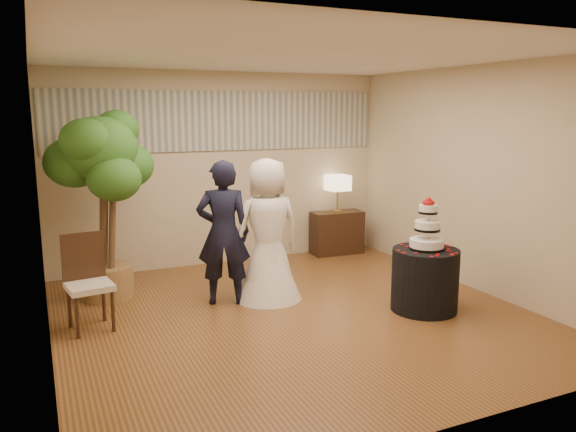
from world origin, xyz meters
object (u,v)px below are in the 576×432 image
ficus_tree (103,204)px  side_chair (89,283)px  bride (267,229)px  wedding_cake (427,224)px  cake_table (425,280)px  groom (223,233)px  console (337,233)px  table_lamp (337,193)px

ficus_tree → side_chair: 1.22m
bride → wedding_cake: 1.85m
cake_table → side_chair: 3.64m
bride → side_chair: bride is taller
groom → side_chair: bearing=27.4°
wedding_cake → side_chair: bearing=164.8°
bride → side_chair: 2.09m
ficus_tree → side_chair: ficus_tree is taller
console → side_chair: side_chair is taller
console → table_lamp: 0.63m
side_chair → groom: bearing=-0.1°
wedding_cake → side_chair: 3.68m
table_lamp → ficus_tree: (-3.59, -0.73, 0.19)m
groom → bride: size_ratio=1.00×
bride → console: bearing=-141.5°
cake_table → console: bearing=82.2°
wedding_cake → ficus_tree: bearing=148.9°
console → wedding_cake: bearing=-95.2°
groom → wedding_cake: 2.32m
groom → table_lamp: 2.80m
console → ficus_tree: bearing=-165.9°
cake_table → wedding_cake: size_ratio=1.27×
cake_table → table_lamp: size_ratio=1.29×
groom → ficus_tree: (-1.23, 0.78, 0.30)m
cake_table → ficus_tree: size_ratio=0.32×
bride → cake_table: size_ratio=2.28×
ficus_tree → side_chair: (-0.29, -0.99, -0.65)m
console → cake_table: bearing=-95.2°
groom → table_lamp: bearing=-128.2°
groom → wedding_cake: size_ratio=2.87×
console → ficus_tree: ficus_tree is taller
console → groom: bearing=-144.9°
groom → cake_table: (2.00, -1.17, -0.49)m
cake_table → table_lamp: bearing=82.2°
table_lamp → ficus_tree: size_ratio=0.25×
table_lamp → wedding_cake: bearing=-97.8°
cake_table → wedding_cake: wedding_cake is taller
table_lamp → ficus_tree: bearing=-168.5°
wedding_cake → ficus_tree: (-3.23, 1.95, 0.15)m
groom → table_lamp: size_ratio=2.93×
bride → cake_table: bearing=140.7°
side_chair → ficus_tree: bearing=65.7°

